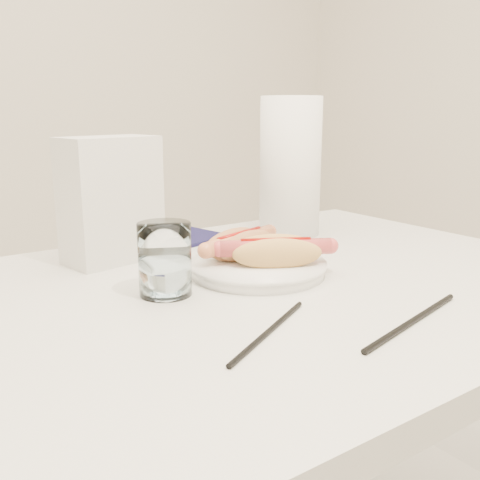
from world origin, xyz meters
TOP-DOWN VIEW (x-y plane):
  - table at (0.00, 0.00)m, footprint 1.20×0.80m
  - plate at (0.06, 0.03)m, footprint 0.29×0.29m
  - hotdog_left at (0.05, 0.08)m, footprint 0.18×0.11m
  - hotdog_right at (0.07, 0.01)m, footprint 0.17×0.13m
  - water_glass at (-0.12, 0.03)m, footprint 0.08×0.08m
  - chopstick_near at (-0.08, -0.17)m, footprint 0.19×0.11m
  - chopstick_far at (0.09, -0.26)m, footprint 0.25×0.06m
  - napkin_box at (-0.11, 0.26)m, footprint 0.18×0.12m
  - navy_napkin at (0.08, 0.33)m, footprint 0.18×0.18m
  - paper_towel_roll at (0.30, 0.24)m, footprint 0.15×0.15m

SIDE VIEW (x-z plane):
  - table at x=0.00m, z-range 0.32..1.07m
  - chopstick_near at x=-0.08m, z-range 0.75..0.76m
  - navy_napkin at x=0.08m, z-range 0.75..0.76m
  - chopstick_far at x=0.09m, z-range 0.75..0.76m
  - plate at x=0.06m, z-range 0.75..0.77m
  - hotdog_left at x=0.05m, z-range 0.77..0.82m
  - hotdog_right at x=0.07m, z-range 0.77..0.82m
  - water_glass at x=-0.12m, z-range 0.75..0.86m
  - napkin_box at x=-0.11m, z-range 0.75..0.97m
  - paper_towel_roll at x=0.30m, z-range 0.75..1.05m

